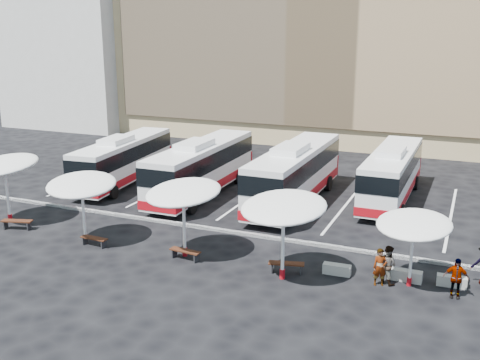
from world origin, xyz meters
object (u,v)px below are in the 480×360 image
at_px(wood_bench_3, 286,265).
at_px(passenger_0, 380,267).
at_px(sunshade_4, 414,225).
at_px(wood_bench_2, 185,252).
at_px(sunshade_1, 81,185).
at_px(conc_bench_0, 337,269).
at_px(passenger_1, 388,265).
at_px(wood_bench_0, 17,222).
at_px(bus_0, 124,159).
at_px(sunshade_0, 4,165).
at_px(conc_bench_2, 452,281).
at_px(sunshade_3, 284,207).
at_px(bus_2, 295,172).
at_px(bus_1, 202,166).
at_px(wood_bench_1, 94,239).
at_px(sunshade_2, 183,193).
at_px(passenger_2, 456,278).
at_px(bus_3, 392,173).
at_px(conc_bench_1, 407,276).

height_order(wood_bench_3, passenger_0, passenger_0).
xyz_separation_m(sunshade_4, wood_bench_2, (-9.87, -1.23, -2.32)).
bearing_deg(sunshade_1, passenger_0, 3.34).
height_order(conc_bench_0, passenger_1, passenger_1).
xyz_separation_m(wood_bench_0, passenger_0, (18.90, 0.70, 0.42)).
height_order(bus_0, sunshade_0, sunshade_0).
bearing_deg(conc_bench_2, sunshade_3, -162.99).
bearing_deg(wood_bench_2, wood_bench_3, 5.16).
bearing_deg(wood_bench_3, wood_bench_2, -174.84).
bearing_deg(conc_bench_0, bus_2, 117.69).
xyz_separation_m(bus_1, wood_bench_1, (-0.84, -10.10, -1.53)).
distance_m(wood_bench_0, conc_bench_2, 21.76).
distance_m(sunshade_2, wood_bench_3, 5.70).
xyz_separation_m(sunshade_0, passenger_2, (23.15, -0.07, -2.38)).
xyz_separation_m(bus_3, conc_bench_0, (-0.47, -12.14, -1.54)).
xyz_separation_m(bus_1, wood_bench_0, (-6.10, -9.74, -1.48)).
bearing_deg(bus_3, conc_bench_2, -69.44).
distance_m(wood_bench_1, passenger_1, 13.99).
height_order(sunshade_0, sunshade_4, sunshade_0).
height_order(bus_2, sunshade_0, sunshade_0).
height_order(bus_2, bus_3, bus_2).
height_order(bus_1, sunshade_4, bus_1).
distance_m(sunshade_0, sunshade_1, 5.95).
height_order(sunshade_2, wood_bench_1, sunshade_2).
bearing_deg(sunshade_3, bus_0, 145.44).
bearing_deg(wood_bench_1, bus_3, 47.93).
xyz_separation_m(bus_1, wood_bench_3, (8.85, -9.42, -1.50)).
height_order(sunshade_0, conc_bench_0, sunshade_0).
bearing_deg(wood_bench_2, bus_1, 112.53).
distance_m(sunshade_4, passenger_0, 2.25).
relative_size(sunshade_4, wood_bench_0, 2.19).
height_order(sunshade_2, conc_bench_1, sunshade_2).
xyz_separation_m(sunshade_0, passenger_1, (20.48, 0.17, -2.37)).
xyz_separation_m(sunshade_1, wood_bench_0, (-4.56, 0.14, -2.60)).
distance_m(bus_0, sunshade_3, 18.31).
xyz_separation_m(bus_1, conc_bench_0, (10.92, -8.69, -1.64)).
bearing_deg(wood_bench_0, sunshade_0, 148.15).
relative_size(sunshade_3, passenger_2, 2.70).
bearing_deg(bus_2, wood_bench_0, -139.25).
distance_m(bus_2, sunshade_3, 11.12).
distance_m(wood_bench_2, passenger_1, 9.06).
bearing_deg(passenger_2, wood_bench_2, 179.53).
relative_size(sunshade_2, passenger_0, 2.84).
bearing_deg(sunshade_0, conc_bench_0, 0.75).
xyz_separation_m(passenger_0, passenger_1, (0.28, 0.28, 0.03)).
bearing_deg(wood_bench_3, conc_bench_0, 19.36).
xyz_separation_m(sunshade_3, conc_bench_2, (6.70, 2.05, -2.97)).
xyz_separation_m(sunshade_1, passenger_2, (17.28, 0.88, -2.16)).
bearing_deg(sunshade_4, wood_bench_3, -171.10).
bearing_deg(sunshade_3, sunshade_2, 173.50).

